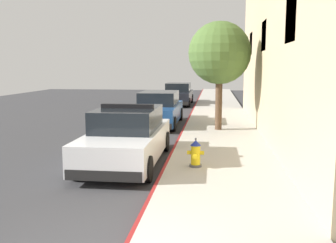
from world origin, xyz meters
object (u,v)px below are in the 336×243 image
at_px(parked_car_silver_ahead, 159,109).
at_px(parked_car_dark_far, 178,94).
at_px(police_cruiser, 127,137).
at_px(street_tree, 220,53).
at_px(fire_hydrant, 196,153).

bearing_deg(parked_car_silver_ahead, parked_car_dark_far, 89.93).
height_order(police_cruiser, street_tree, street_tree).
xyz_separation_m(parked_car_silver_ahead, fire_hydrant, (2.10, -7.88, -0.25)).
bearing_deg(street_tree, parked_car_dark_far, 103.29).
distance_m(parked_car_silver_ahead, fire_hydrant, 8.16).
bearing_deg(street_tree, parked_car_silver_ahead, 146.37).
xyz_separation_m(police_cruiser, parked_car_dark_far, (-0.13, 16.92, -0.00)).
xyz_separation_m(parked_car_dark_far, street_tree, (2.73, -11.58, 2.50)).
distance_m(police_cruiser, fire_hydrant, 2.10).
bearing_deg(police_cruiser, parked_car_dark_far, 90.43).
bearing_deg(police_cruiser, fire_hydrant, -20.03).
relative_size(parked_car_silver_ahead, fire_hydrant, 6.37).
relative_size(parked_car_dark_far, fire_hydrant, 6.37).
bearing_deg(parked_car_dark_far, fire_hydrant, -83.24).
relative_size(parked_car_silver_ahead, street_tree, 1.10).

